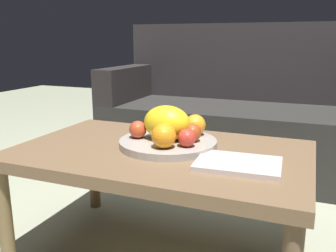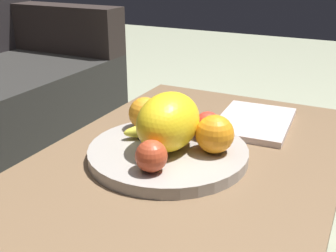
# 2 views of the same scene
# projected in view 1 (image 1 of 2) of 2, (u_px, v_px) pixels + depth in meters

# --- Properties ---
(coffee_table) EXTENTS (1.01, 0.62, 0.42)m
(coffee_table) POSITION_uv_depth(u_px,v_px,m) (161.00, 162.00, 1.27)
(coffee_table) COLOR brown
(coffee_table) RESTS_ON ground_plane
(couch) EXTENTS (1.70, 0.70, 0.90)m
(couch) POSITION_uv_depth(u_px,v_px,m) (244.00, 120.00, 2.27)
(couch) COLOR #282725
(couch) RESTS_ON ground_plane
(fruit_bowl) EXTENTS (0.35, 0.35, 0.03)m
(fruit_bowl) POSITION_uv_depth(u_px,v_px,m) (168.00, 143.00, 1.28)
(fruit_bowl) COLOR #A39C93
(fruit_bowl) RESTS_ON coffee_table
(melon_large_front) EXTENTS (0.17, 0.13, 0.12)m
(melon_large_front) POSITION_uv_depth(u_px,v_px,m) (167.00, 123.00, 1.26)
(melon_large_front) COLOR yellow
(melon_large_front) RESTS_ON fruit_bowl
(orange_front) EXTENTS (0.08, 0.08, 0.08)m
(orange_front) POSITION_uv_depth(u_px,v_px,m) (164.00, 136.00, 1.17)
(orange_front) COLOR orange
(orange_front) RESTS_ON fruit_bowl
(orange_left) EXTENTS (0.08, 0.08, 0.08)m
(orange_left) POSITION_uv_depth(u_px,v_px,m) (195.00, 125.00, 1.33)
(orange_left) COLOR orange
(orange_left) RESTS_ON fruit_bowl
(apple_front) EXTENTS (0.06, 0.06, 0.06)m
(apple_front) POSITION_uv_depth(u_px,v_px,m) (187.00, 138.00, 1.19)
(apple_front) COLOR red
(apple_front) RESTS_ON fruit_bowl
(apple_left) EXTENTS (0.06, 0.06, 0.06)m
(apple_left) POSITION_uv_depth(u_px,v_px,m) (192.00, 132.00, 1.25)
(apple_left) COLOR #AF431B
(apple_left) RESTS_ON fruit_bowl
(apple_right) EXTENTS (0.06, 0.06, 0.06)m
(apple_right) POSITION_uv_depth(u_px,v_px,m) (138.00, 129.00, 1.30)
(apple_right) COLOR #BB4325
(apple_right) RESTS_ON fruit_bowl
(banana_bunch) EXTENTS (0.16, 0.16, 0.06)m
(banana_bunch) POSITION_uv_depth(u_px,v_px,m) (180.00, 130.00, 1.30)
(banana_bunch) COLOR yellow
(banana_bunch) RESTS_ON fruit_bowl
(magazine) EXTENTS (0.26, 0.19, 0.02)m
(magazine) POSITION_uv_depth(u_px,v_px,m) (238.00, 164.00, 1.08)
(magazine) COLOR beige
(magazine) RESTS_ON coffee_table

